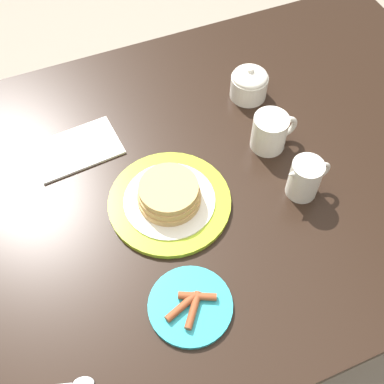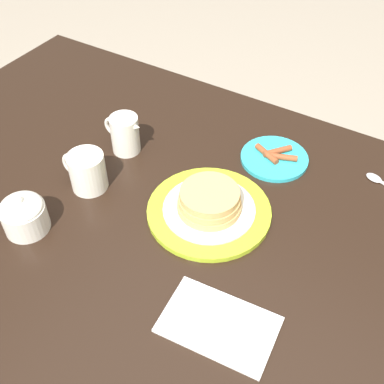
% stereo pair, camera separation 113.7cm
% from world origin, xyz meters
% --- Properties ---
extents(ground_plane, '(8.00, 8.00, 0.00)m').
position_xyz_m(ground_plane, '(0.00, 0.00, 0.00)').
color(ground_plane, gray).
extents(dining_table, '(1.59, 0.94, 0.77)m').
position_xyz_m(dining_table, '(0.00, 0.00, 0.66)').
color(dining_table, black).
rests_on(dining_table, ground_plane).
extents(pancake_plate, '(0.26, 0.26, 0.06)m').
position_xyz_m(pancake_plate, '(-0.02, -0.04, 0.79)').
color(pancake_plate, '#AAC628').
rests_on(pancake_plate, dining_table).
extents(side_plate_bacon, '(0.16, 0.16, 0.02)m').
position_xyz_m(side_plate_bacon, '(-0.06, -0.27, 0.77)').
color(side_plate_bacon, '#2DADBC').
rests_on(side_plate_bacon, dining_table).
extents(coffee_mug, '(0.11, 0.08, 0.09)m').
position_xyz_m(coffee_mug, '(0.25, 0.02, 0.81)').
color(coffee_mug, silver).
rests_on(coffee_mug, dining_table).
extents(creamer_pitcher, '(0.11, 0.07, 0.10)m').
position_xyz_m(creamer_pitcher, '(0.25, -0.12, 0.81)').
color(creamer_pitcher, silver).
rests_on(creamer_pitcher, dining_table).
extents(sugar_bowl, '(0.09, 0.09, 0.09)m').
position_xyz_m(sugar_bowl, '(0.28, 0.18, 0.80)').
color(sugar_bowl, silver).
rests_on(sugar_bowl, dining_table).
extents(napkin, '(0.20, 0.14, 0.01)m').
position_xyz_m(napkin, '(-0.16, 0.17, 0.77)').
color(napkin, white).
rests_on(napkin, dining_table).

